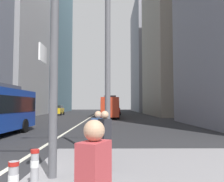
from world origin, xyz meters
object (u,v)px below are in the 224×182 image
at_px(car_oncoming_far, 20,114).
at_px(pedestrian_walking, 98,134).
at_px(bollard_right, 13,181).
at_px(car_receding_near, 109,110).
at_px(city_bus_red_distant, 110,106).
at_px(car_receding_far, 116,110).
at_px(bollard_back, 35,166).
at_px(street_lamp_post, 108,17).
at_px(pedestrian_far, 105,137).
at_px(car_oncoming_mid, 58,110).
at_px(city_bus_red_receding, 110,106).

bearing_deg(car_oncoming_far, pedestrian_walking, -63.22).
bearing_deg(bollard_right, car_receding_near, 87.90).
bearing_deg(city_bus_red_distant, car_oncoming_far, -108.91).
bearing_deg(car_receding_far, bollard_back, -93.89).
bearing_deg(street_lamp_post, pedestrian_far, -92.20).
bearing_deg(street_lamp_post, car_oncoming_far, 118.59).
relative_size(car_oncoming_mid, pedestrian_far, 2.41).
bearing_deg(car_oncoming_far, car_receding_near, 63.11).
bearing_deg(car_receding_far, car_oncoming_mid, -176.25).
height_order(pedestrian_walking, pedestrian_far, pedestrian_far).
height_order(city_bus_red_distant, bollard_right, city_bus_red_distant).
bearing_deg(pedestrian_walking, bollard_right, -114.02).
relative_size(car_oncoming_mid, bollard_right, 4.98).
height_order(car_receding_far, car_oncoming_far, same).
bearing_deg(car_receding_near, car_oncoming_mid, 179.03).
distance_m(car_receding_near, pedestrian_far, 40.59).
bearing_deg(car_oncoming_mid, pedestrian_far, -75.78).
distance_m(car_receding_far, bollard_back, 42.97).
height_order(city_bus_red_receding, bollard_back, city_bus_red_receding).
bearing_deg(car_receding_far, street_lamp_post, -91.84).
distance_m(car_oncoming_far, pedestrian_far, 22.97).
bearing_deg(pedestrian_walking, bollard_back, -121.95).
distance_m(bollard_right, bollard_back, 1.01).
height_order(car_receding_near, street_lamp_post, street_lamp_post).
height_order(car_receding_near, car_oncoming_far, same).
height_order(street_lamp_post, bollard_right, street_lamp_post).
height_order(city_bus_red_receding, car_oncoming_mid, city_bus_red_receding).
bearing_deg(bollard_back, car_receding_near, 87.94).
bearing_deg(car_oncoming_mid, city_bus_red_distant, 44.49).
xyz_separation_m(car_oncoming_mid, street_lamp_post, (10.40, -39.05, 4.29)).
bearing_deg(car_oncoming_mid, bollard_back, -78.24).
bearing_deg(bollard_right, car_receding_far, 86.11).
xyz_separation_m(car_oncoming_mid, car_oncoming_far, (0.12, -20.19, 0.00)).
relative_size(car_oncoming_far, pedestrian_walking, 2.50).
height_order(car_receding_near, bollard_back, car_receding_near).
distance_m(street_lamp_post, bollard_right, 6.42).
xyz_separation_m(car_receding_near, bollard_back, (-1.51, -41.93, -0.36)).
xyz_separation_m(city_bus_red_receding, car_receding_far, (1.18, 10.95, -0.85)).
height_order(bollard_right, pedestrian_far, pedestrian_far).
distance_m(car_oncoming_mid, pedestrian_walking, 41.22).
xyz_separation_m(city_bus_red_distant, car_oncoming_far, (-10.49, -30.62, -0.85)).
height_order(car_oncoming_far, bollard_right, car_oncoming_far).
xyz_separation_m(pedestrian_walking, pedestrian_far, (0.23, -0.80, 0.02)).
height_order(city_bus_red_distant, bollard_back, city_bus_red_distant).
height_order(bollard_back, pedestrian_far, pedestrian_far).
xyz_separation_m(city_bus_red_receding, pedestrian_far, (-0.17, -30.58, -0.74)).
bearing_deg(car_receding_far, pedestrian_walking, -92.23).
height_order(car_oncoming_mid, car_receding_near, same).
relative_size(bollard_right, pedestrian_far, 0.48).
bearing_deg(car_oncoming_far, car_receding_far, 61.12).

